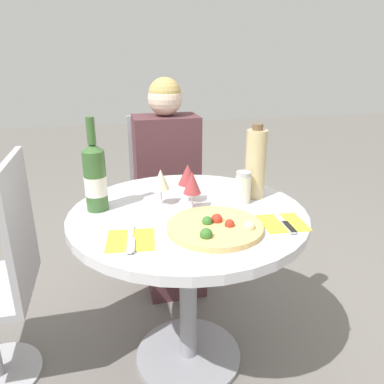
{
  "coord_description": "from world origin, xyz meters",
  "views": [
    {
      "loc": [
        -0.29,
        -1.28,
        1.27
      ],
      "look_at": [
        0.0,
        -0.07,
        0.81
      ],
      "focal_mm": 35.0,
      "sensor_mm": 36.0,
      "label": 1
    }
  ],
  "objects": [
    {
      "name": "ground_plane",
      "position": [
        0.0,
        0.0,
        0.0
      ],
      "size": [
        12.0,
        12.0,
        0.0
      ],
      "primitive_type": "plane",
      "color": "slate",
      "rests_on": "ground"
    },
    {
      "name": "dining_table",
      "position": [
        0.0,
        0.0,
        0.57
      ],
      "size": [
        0.9,
        0.9,
        0.71
      ],
      "color": "gray",
      "rests_on": "ground_plane"
    },
    {
      "name": "chair_behind_diner",
      "position": [
        0.05,
        0.83,
        0.44
      ],
      "size": [
        0.4,
        0.4,
        0.93
      ],
      "rotation": [
        0.0,
        0.0,
        3.14
      ],
      "color": "#ADADB2",
      "rests_on": "ground_plane"
    },
    {
      "name": "seated_diner",
      "position": [
        0.05,
        0.68,
        0.52
      ],
      "size": [
        0.36,
        0.47,
        1.16
      ],
      "rotation": [
        0.0,
        0.0,
        3.14
      ],
      "color": "#512D33",
      "rests_on": "ground_plane"
    },
    {
      "name": "pizza_large",
      "position": [
        0.05,
        -0.18,
        0.72
      ],
      "size": [
        0.33,
        0.33,
        0.05
      ],
      "color": "#DBB26B",
      "rests_on": "dining_table"
    },
    {
      "name": "wine_bottle",
      "position": [
        -0.33,
        0.09,
        0.84
      ],
      "size": [
        0.08,
        0.08,
        0.35
      ],
      "color": "#38602D",
      "rests_on": "dining_table"
    },
    {
      "name": "tall_carafe",
      "position": [
        0.3,
        0.08,
        0.85
      ],
      "size": [
        0.09,
        0.09,
        0.3
      ],
      "color": "tan",
      "rests_on": "dining_table"
    },
    {
      "name": "sugar_shaker",
      "position": [
        0.23,
        0.03,
        0.77
      ],
      "size": [
        0.06,
        0.06,
        0.13
      ],
      "color": "silver",
      "rests_on": "dining_table"
    },
    {
      "name": "wine_glass_back_right",
      "position": [
        0.02,
        0.08,
        0.82
      ],
      "size": [
        0.08,
        0.08,
        0.16
      ],
      "color": "silver",
      "rests_on": "dining_table"
    },
    {
      "name": "wine_glass_back_left",
      "position": [
        -0.09,
        0.08,
        0.81
      ],
      "size": [
        0.07,
        0.07,
        0.14
      ],
      "color": "silver",
      "rests_on": "dining_table"
    },
    {
      "name": "wine_glass_front_right",
      "position": [
        0.02,
        0.01,
        0.82
      ],
      "size": [
        0.07,
        0.07,
        0.15
      ],
      "color": "silver",
      "rests_on": "dining_table"
    },
    {
      "name": "place_setting_left",
      "position": [
        -0.23,
        -0.2,
        0.71
      ],
      "size": [
        0.17,
        0.19,
        0.01
      ],
      "color": "yellow",
      "rests_on": "dining_table"
    },
    {
      "name": "place_setting_right",
      "position": [
        0.3,
        -0.19,
        0.71
      ],
      "size": [
        0.16,
        0.19,
        0.01
      ],
      "color": "yellow",
      "rests_on": "dining_table"
    }
  ]
}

